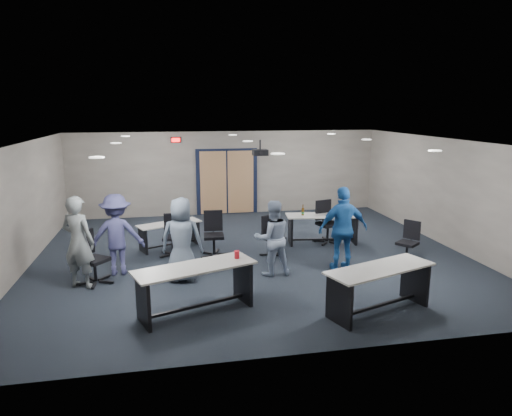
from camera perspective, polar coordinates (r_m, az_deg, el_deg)
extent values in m
plane|color=black|center=(10.92, -0.53, -5.96)|extent=(10.00, 10.00, 0.00)
cube|color=slate|center=(14.96, -3.69, 4.38)|extent=(10.00, 0.04, 2.70)
cube|color=slate|center=(6.35, 6.91, -7.00)|extent=(10.00, 0.04, 2.70)
cube|color=slate|center=(10.86, -27.46, -0.12)|extent=(0.04, 9.00, 2.70)
cube|color=slate|center=(12.47, 22.69, 1.80)|extent=(0.04, 9.00, 2.70)
cube|color=white|center=(10.39, -0.56, 8.32)|extent=(10.00, 9.00, 0.04)
cube|color=black|center=(14.97, -3.65, 3.23)|extent=(2.00, 0.06, 2.20)
cube|color=#AC764F|center=(14.90, -5.36, 3.16)|extent=(0.85, 0.04, 2.05)
cube|color=#AC764F|center=(15.02, -1.94, 3.28)|extent=(0.85, 0.04, 2.05)
cube|color=black|center=(14.67, -9.99, 8.38)|extent=(0.32, 0.05, 0.18)
cube|color=#FF0C0C|center=(14.64, -9.99, 8.38)|extent=(0.26, 0.02, 0.12)
cylinder|color=black|center=(10.94, 0.52, 7.90)|extent=(0.04, 0.04, 0.24)
cube|color=black|center=(10.96, 0.52, 6.96)|extent=(0.35, 0.30, 0.14)
cylinder|color=black|center=(10.81, 0.68, 6.89)|extent=(0.08, 0.03, 0.08)
cube|color=#A29F99|center=(7.82, -7.62, -7.34)|extent=(2.18, 1.35, 0.03)
cube|color=black|center=(7.69, -13.94, -11.33)|extent=(0.27, 0.61, 0.80)
cube|color=black|center=(8.34, -1.67, -9.01)|extent=(0.27, 0.61, 0.80)
cube|color=black|center=(8.08, -7.47, -12.06)|extent=(1.75, 0.68, 0.05)
cylinder|color=red|center=(8.12, -2.41, -5.84)|extent=(0.09, 0.09, 0.14)
cube|color=#A29F99|center=(8.06, 15.29, -7.29)|extent=(2.10, 1.28, 0.03)
cube|color=black|center=(7.64, 10.34, -11.44)|extent=(0.25, 0.59, 0.77)
cube|color=black|center=(8.82, 19.24, -8.61)|extent=(0.25, 0.59, 0.77)
cube|color=black|center=(8.31, 15.02, -11.72)|extent=(1.69, 0.64, 0.04)
cube|color=#A29F99|center=(11.55, -10.79, -1.92)|extent=(1.65, 1.12, 0.03)
cube|color=black|center=(11.37, -13.94, -3.97)|extent=(0.24, 0.46, 0.61)
cube|color=black|center=(11.92, -7.67, -2.94)|extent=(0.24, 0.46, 0.61)
cube|color=black|center=(11.69, -10.68, -4.48)|extent=(1.30, 0.61, 0.03)
cube|color=#A29F99|center=(11.82, 8.34, -0.93)|extent=(1.93, 0.85, 0.03)
cube|color=black|center=(11.77, 4.33, -2.79)|extent=(0.12, 0.57, 0.72)
cube|color=black|center=(12.11, 12.12, -2.59)|extent=(0.12, 0.57, 0.72)
cube|color=black|center=(11.98, 8.24, -3.89)|extent=(1.65, 0.26, 0.04)
imported|color=gray|center=(9.46, -21.32, -3.98)|extent=(0.79, 0.69, 1.83)
imported|color=slate|center=(9.28, -9.27, -3.92)|extent=(0.93, 0.70, 1.72)
imported|color=#96A9C7|center=(9.51, 2.06, -3.76)|extent=(0.81, 0.65, 1.60)
imported|color=#1D56A1|center=(9.91, 10.84, -2.60)|extent=(1.08, 0.45, 1.83)
imported|color=#46477F|center=(9.96, -17.01, -3.20)|extent=(1.11, 0.64, 1.72)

